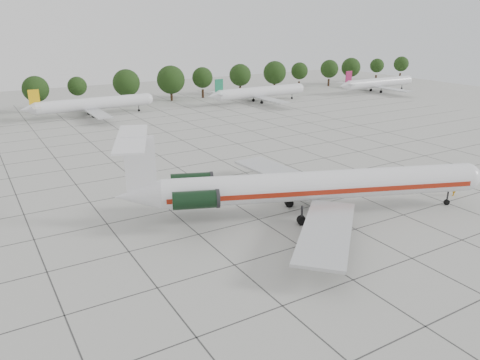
{
  "coord_description": "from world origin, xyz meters",
  "views": [
    {
      "loc": [
        -28.29,
        -42.99,
        22.84
      ],
      "look_at": [
        0.32,
        4.88,
        3.5
      ],
      "focal_mm": 35.0,
      "sensor_mm": 36.0,
      "label": 1
    }
  ],
  "objects": [
    {
      "name": "apron_joints",
      "position": [
        0.0,
        15.0,
        0.01
      ],
      "size": [
        170.0,
        170.0,
        0.02
      ],
      "primitive_type": "cube",
      "color": "#383838",
      "rests_on": "ground"
    },
    {
      "name": "bg_airliner_c",
      "position": [
        -0.5,
        73.68,
        2.91
      ],
      "size": [
        28.24,
        27.2,
        7.4
      ],
      "color": "silver",
      "rests_on": "ground"
    },
    {
      "name": "tree_line",
      "position": [
        -11.68,
        85.0,
        5.98
      ],
      "size": [
        249.86,
        8.44,
        10.22
      ],
      "color": "#332114",
      "rests_on": "ground"
    },
    {
      "name": "ground_crew",
      "position": [
        27.13,
        -6.88,
        0.97
      ],
      "size": [
        0.85,
        0.77,
        1.95
      ],
      "primitive_type": "imported",
      "rotation": [
        0.0,
        0.0,
        3.68
      ],
      "color": "orange",
      "rests_on": "ground"
    },
    {
      "name": "bg_airliner_e",
      "position": [
        89.43,
        66.1,
        2.91
      ],
      "size": [
        28.24,
        27.2,
        7.4
      ],
      "color": "silver",
      "rests_on": "ground"
    },
    {
      "name": "ground",
      "position": [
        0.0,
        0.0,
        0.0
      ],
      "size": [
        260.0,
        260.0,
        0.0
      ],
      "primitive_type": "plane",
      "color": "#B1B1AA",
      "rests_on": "ground"
    },
    {
      "name": "main_airliner",
      "position": [
        5.15,
        -1.46,
        3.76
      ],
      "size": [
        43.96,
        33.26,
        10.65
      ],
      "rotation": [
        0.0,
        0.0,
        -0.37
      ],
      "color": "silver",
      "rests_on": "ground"
    },
    {
      "name": "bg_airliner_d",
      "position": [
        45.27,
        68.97,
        2.91
      ],
      "size": [
        28.24,
        27.2,
        7.4
      ],
      "color": "silver",
      "rests_on": "ground"
    }
  ]
}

